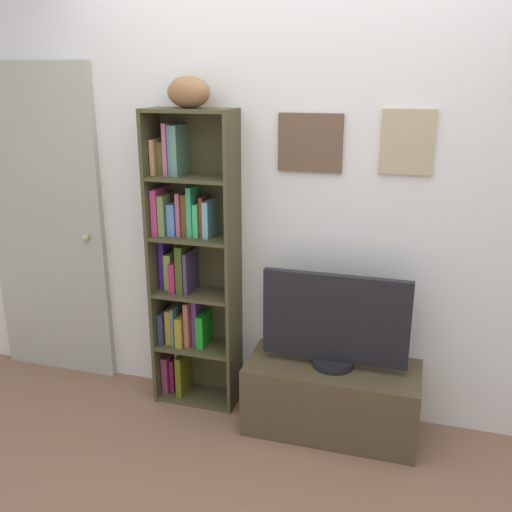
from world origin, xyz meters
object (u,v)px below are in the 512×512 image
object	(u,v)px
football	(188,92)
tv_stand	(331,398)
television	(335,322)
door	(47,226)
bookshelf	(189,265)

from	to	relation	value
football	tv_stand	size ratio (longest dim) A/B	0.31
football	television	bearing A→B (deg)	-6.29
door	television	bearing A→B (deg)	-5.77
television	football	bearing A→B (deg)	173.71
door	tv_stand	bearing A→B (deg)	-5.80
tv_stand	door	distance (m)	2.02
bookshelf	football	world-z (taller)	football
bookshelf	television	size ratio (longest dim) A/B	2.23
bookshelf	tv_stand	bearing A→B (deg)	-7.78
bookshelf	football	xyz separation A→B (m)	(0.05, -0.03, 0.95)
bookshelf	tv_stand	size ratio (longest dim) A/B	1.85
tv_stand	television	distance (m)	0.45
tv_stand	door	size ratio (longest dim) A/B	0.47
bookshelf	tv_stand	world-z (taller)	bookshelf
bookshelf	television	xyz separation A→B (m)	(0.87, -0.12, -0.20)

